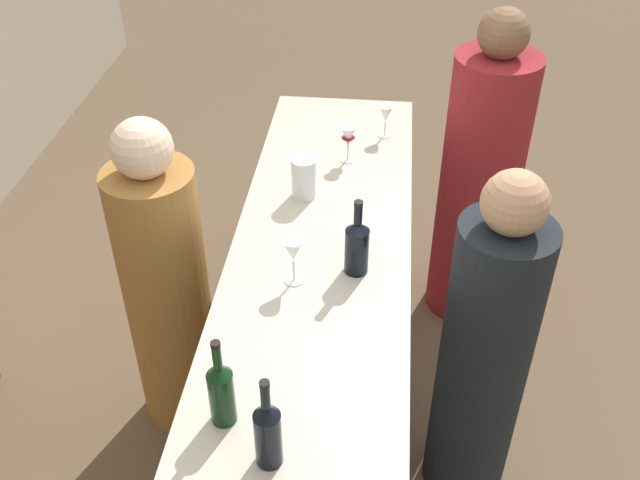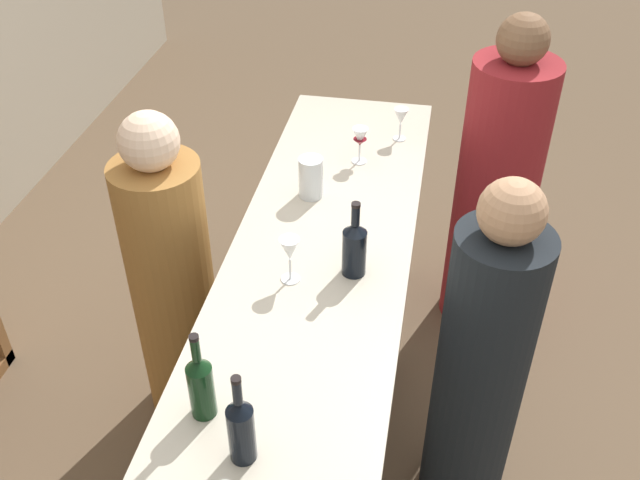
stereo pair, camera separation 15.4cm
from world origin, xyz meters
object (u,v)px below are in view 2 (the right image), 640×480
at_px(wine_bottle_leftmost_near_black, 241,428).
at_px(person_center_guest, 496,193).
at_px(person_left_guest, 481,369).
at_px(wine_glass_near_center, 360,139).
at_px(wine_bottle_second_left_dark_green, 201,385).
at_px(person_right_guest, 173,287).
at_px(wine_glass_near_left, 401,118).
at_px(water_pitcher, 311,177).
at_px(wine_glass_far_left, 290,251).
at_px(wine_bottle_center_near_black, 354,247).

xyz_separation_m(wine_bottle_leftmost_near_black, person_center_guest, (1.77, -0.68, -0.39)).
xyz_separation_m(wine_bottle_leftmost_near_black, person_left_guest, (0.71, -0.63, -0.43)).
bearing_deg(wine_glass_near_center, wine_bottle_second_left_dark_green, 170.39).
bearing_deg(wine_bottle_second_left_dark_green, person_left_guest, -52.24).
xyz_separation_m(wine_bottle_second_left_dark_green, person_right_guest, (0.83, 0.43, -0.45)).
height_order(wine_glass_near_left, wine_glass_near_center, wine_glass_near_center).
height_order(water_pitcher, person_left_guest, person_left_guest).
distance_m(wine_bottle_second_left_dark_green, person_right_guest, 1.04).
bearing_deg(wine_glass_near_center, person_right_guest, 128.39).
height_order(wine_bottle_leftmost_near_black, wine_glass_near_left, wine_bottle_leftmost_near_black).
bearing_deg(person_center_guest, wine_bottle_second_left_dark_green, 74.11).
xyz_separation_m(wine_bottle_leftmost_near_black, wine_glass_far_left, (0.69, 0.03, 0.01)).
bearing_deg(person_right_guest, water_pitcher, 11.89).
bearing_deg(wine_glass_near_center, person_center_guest, -63.11).
bearing_deg(person_left_guest, wine_bottle_second_left_dark_green, 57.93).
xyz_separation_m(wine_glass_near_left, person_left_guest, (-0.97, -0.40, -0.43)).
relative_size(wine_bottle_center_near_black, person_center_guest, 0.18).
xyz_separation_m(person_left_guest, person_right_guest, (0.23, 1.20, -0.01)).
height_order(wine_glass_near_center, water_pitcher, water_pitcher).
relative_size(wine_glass_far_left, person_left_guest, 0.12).
xyz_separation_m(wine_glass_near_left, person_right_guest, (-0.74, 0.81, -0.44)).
distance_m(wine_bottle_second_left_dark_green, water_pitcher, 1.08).
relative_size(wine_glass_near_center, person_left_guest, 0.11).
xyz_separation_m(wine_bottle_second_left_dark_green, person_left_guest, (0.60, -0.77, -0.43)).
xyz_separation_m(wine_glass_near_left, wine_glass_far_left, (-0.99, 0.26, 0.02)).
xyz_separation_m(wine_bottle_second_left_dark_green, water_pitcher, (1.07, -0.08, -0.03)).
bearing_deg(wine_bottle_second_left_dark_green, wine_bottle_center_near_black, -25.37).
bearing_deg(wine_bottle_center_near_black, wine_glass_near_left, -4.01).
relative_size(wine_bottle_center_near_black, wine_glass_far_left, 1.68).
distance_m(water_pitcher, person_center_guest, 1.01).
height_order(wine_glass_far_left, person_center_guest, person_center_guest).
height_order(wine_bottle_second_left_dark_green, person_right_guest, person_right_guest).
bearing_deg(person_center_guest, person_left_guest, 97.73).
relative_size(wine_bottle_leftmost_near_black, water_pitcher, 1.80).
bearing_deg(wine_bottle_leftmost_near_black, wine_bottle_center_near_black, -12.37).
bearing_deg(water_pitcher, person_right_guest, 115.49).
bearing_deg(wine_bottle_leftmost_near_black, person_center_guest, -21.10).
height_order(wine_glass_near_center, person_right_guest, person_right_guest).
bearing_deg(person_left_guest, wine_glass_near_center, -34.16).
bearing_deg(person_center_guest, wine_glass_far_left, 67.06).
bearing_deg(wine_glass_near_center, person_left_guest, -144.34).
bearing_deg(wine_glass_near_left, wine_glass_far_left, 165.16).
xyz_separation_m(wine_bottle_second_left_dark_green, wine_glass_far_left, (0.58, -0.11, 0.01)).
bearing_deg(wine_bottle_second_left_dark_green, wine_glass_near_left, -13.38).
height_order(wine_bottle_leftmost_near_black, wine_bottle_second_left_dark_green, wine_bottle_leftmost_near_black).
height_order(wine_glass_far_left, person_left_guest, person_left_guest).
bearing_deg(person_right_guest, person_center_guest, 19.71).
xyz_separation_m(wine_glass_near_left, water_pitcher, (-0.50, 0.29, -0.02)).
height_order(person_left_guest, person_right_guest, person_left_guest).
bearing_deg(wine_bottle_second_left_dark_green, person_right_guest, 27.50).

